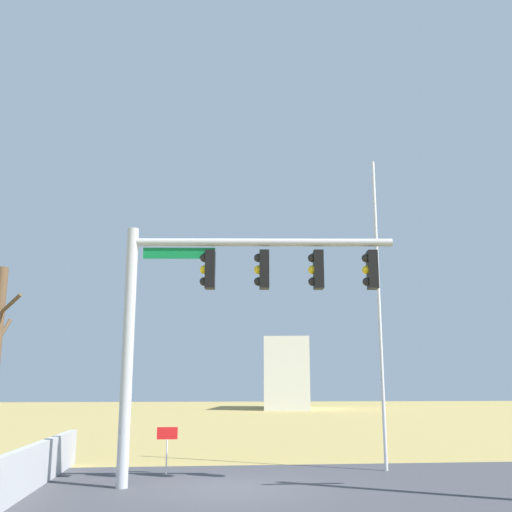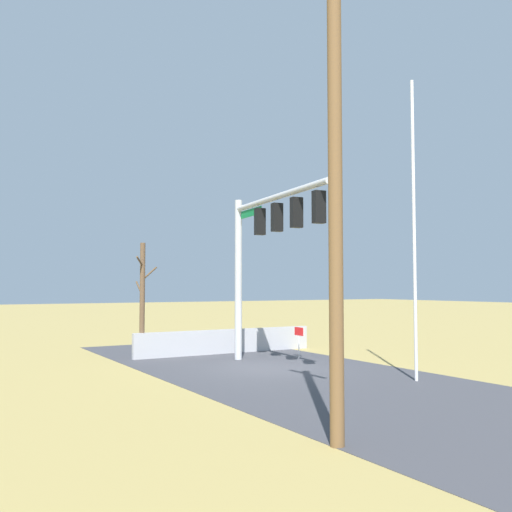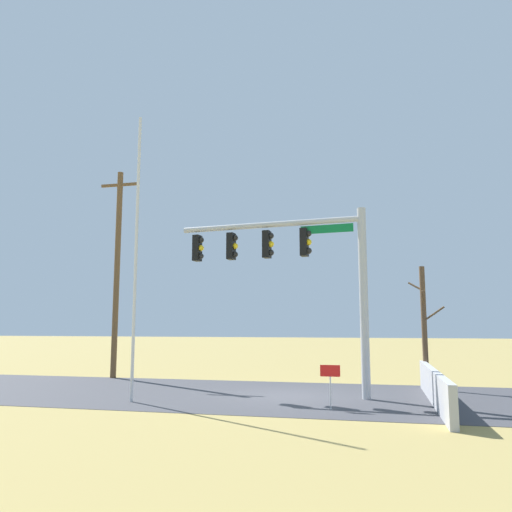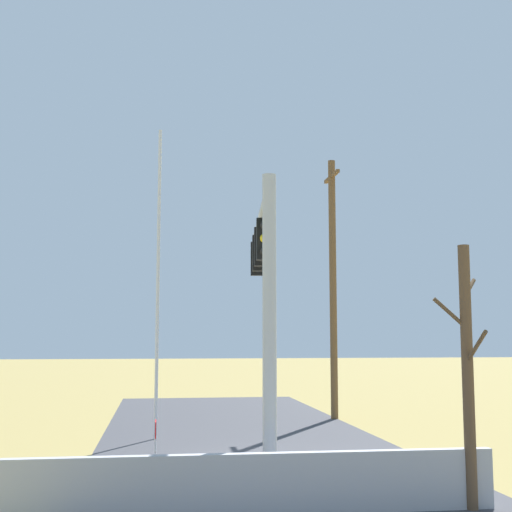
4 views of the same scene
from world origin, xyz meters
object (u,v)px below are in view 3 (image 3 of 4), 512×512
flagpole (136,254)px  bare_tree (424,325)px  signal_mast (298,262)px  utility_pole (117,269)px  open_sign (330,376)px

flagpole → bare_tree: 10.80m
signal_mast → utility_pole: bearing=156.4°
bare_tree → open_sign: bearing=-119.5°
flagpole → open_sign: size_ratio=7.49×
signal_mast → open_sign: (1.26, -2.42, -3.58)m
open_sign → flagpole: bearing=-180.0°
flagpole → utility_pole: size_ratio=0.97×
flagpole → signal_mast: bearing=26.7°
signal_mast → utility_pole: 9.81m
open_sign → signal_mast: bearing=117.5°
flagpole → bare_tree: size_ratio=2.01×
utility_pole → bare_tree: utility_pole is taller
flagpole → utility_pole: 7.60m
open_sign → utility_pole: bearing=148.2°
signal_mast → utility_pole: utility_pole is taller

